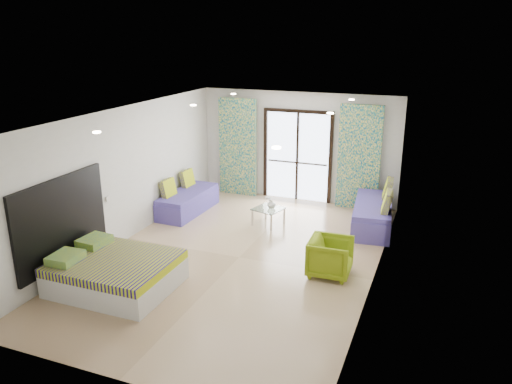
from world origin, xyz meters
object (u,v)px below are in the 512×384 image
(bed, at_px, (115,272))
(daybed_left, at_px, (187,201))
(coffee_table, at_px, (268,210))
(daybed_right, at_px, (373,214))
(armchair, at_px, (330,255))

(bed, xyz_separation_m, daybed_left, (-0.64, 3.66, 0.01))
(daybed_left, height_order, coffee_table, daybed_left)
(daybed_left, relative_size, coffee_table, 2.59)
(daybed_right, relative_size, armchair, 2.82)
(daybed_left, bearing_deg, coffee_table, -0.39)
(bed, relative_size, daybed_left, 1.03)
(bed, distance_m, armchair, 3.68)
(bed, bearing_deg, daybed_left, 99.92)
(armchair, bearing_deg, daybed_left, 61.43)
(daybed_right, relative_size, coffee_table, 2.94)
(daybed_right, height_order, armchair, daybed_right)
(daybed_right, xyz_separation_m, armchair, (-0.36, -2.53, 0.06))
(bed, height_order, daybed_left, daybed_left)
(bed, xyz_separation_m, armchair, (3.23, 1.75, 0.10))
(daybed_left, distance_m, coffee_table, 2.06)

